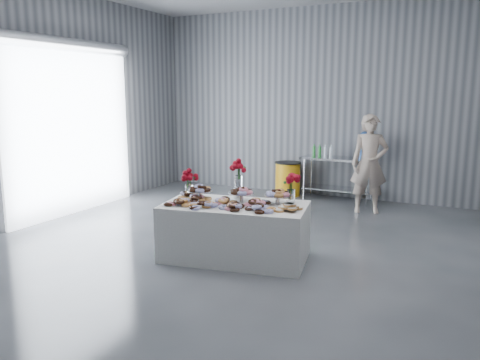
% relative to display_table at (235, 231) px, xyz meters
% --- Properties ---
extents(ground, '(9.00, 9.00, 0.00)m').
position_rel_display_table_xyz_m(ground, '(0.11, -0.08, -0.38)').
color(ground, '#3C3F44').
rests_on(ground, ground).
extents(room_walls, '(8.04, 9.04, 4.02)m').
position_rel_display_table_xyz_m(room_walls, '(-0.16, -0.01, 2.26)').
color(room_walls, gray).
rests_on(room_walls, ground).
extents(display_table, '(2.05, 1.33, 0.75)m').
position_rel_display_table_xyz_m(display_table, '(0.00, 0.00, 0.00)').
color(display_table, white).
rests_on(display_table, ground).
extents(prep_table, '(1.50, 0.60, 0.90)m').
position_rel_display_table_xyz_m(prep_table, '(0.35, 4.02, 0.24)').
color(prep_table, silver).
rests_on(prep_table, ground).
extents(donut_mounds, '(1.92, 1.12, 0.09)m').
position_rel_display_table_xyz_m(donut_mounds, '(0.00, -0.05, 0.42)').
color(donut_mounds, '#B97C43').
rests_on(donut_mounds, display_table).
extents(cake_stand_left, '(0.36, 0.36, 0.17)m').
position_rel_display_table_xyz_m(cake_stand_left, '(-0.57, 0.05, 0.52)').
color(cake_stand_left, silver).
rests_on(cake_stand_left, display_table).
extents(cake_stand_mid, '(0.36, 0.36, 0.17)m').
position_rel_display_table_xyz_m(cake_stand_mid, '(0.02, 0.16, 0.52)').
color(cake_stand_mid, silver).
rests_on(cake_stand_mid, display_table).
extents(cake_stand_right, '(0.36, 0.36, 0.17)m').
position_rel_display_table_xyz_m(cake_stand_right, '(0.51, 0.25, 0.52)').
color(cake_stand_right, silver).
rests_on(cake_stand_right, display_table).
extents(danish_pile, '(0.48, 0.48, 0.11)m').
position_rel_display_table_xyz_m(danish_pile, '(0.76, -0.01, 0.43)').
color(danish_pile, white).
rests_on(danish_pile, display_table).
extents(bouquet_left, '(0.26, 0.26, 0.42)m').
position_rel_display_table_xyz_m(bouquet_left, '(-0.78, 0.11, 0.67)').
color(bouquet_left, white).
rests_on(bouquet_left, display_table).
extents(bouquet_right, '(0.26, 0.26, 0.42)m').
position_rel_display_table_xyz_m(bouquet_right, '(0.63, 0.42, 0.67)').
color(bouquet_right, white).
rests_on(bouquet_right, display_table).
extents(bouquet_center, '(0.26, 0.26, 0.57)m').
position_rel_display_table_xyz_m(bouquet_center, '(-0.11, 0.33, 0.75)').
color(bouquet_center, silver).
rests_on(bouquet_center, display_table).
extents(water_jug, '(0.28, 0.28, 0.55)m').
position_rel_display_table_xyz_m(water_jug, '(0.85, 4.02, 0.77)').
color(water_jug, '#447FE8').
rests_on(water_jug, prep_table).
extents(drink_bottles, '(0.54, 0.08, 0.27)m').
position_rel_display_table_xyz_m(drink_bottles, '(0.03, 3.92, 0.66)').
color(drink_bottles, '#268C33').
rests_on(drink_bottles, prep_table).
extents(person, '(0.77, 0.62, 1.83)m').
position_rel_display_table_xyz_m(person, '(1.11, 3.33, 0.54)').
color(person, '#CC8C93').
rests_on(person, ground).
extents(trash_barrel, '(0.57, 0.57, 0.74)m').
position_rel_display_table_xyz_m(trash_barrel, '(-0.75, 4.02, -0.01)').
color(trash_barrel, '#F0A614').
rests_on(trash_barrel, ground).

